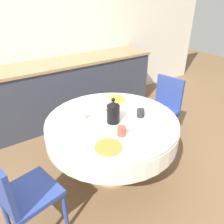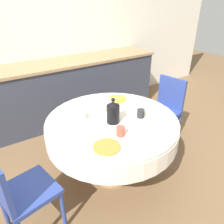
% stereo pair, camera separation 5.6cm
% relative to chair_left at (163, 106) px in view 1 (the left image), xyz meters
% --- Properties ---
extents(ground_plane, '(12.00, 12.00, 0.00)m').
position_rel_chair_left_xyz_m(ground_plane, '(-0.98, -0.21, -0.50)').
color(ground_plane, brown).
extents(wall_back, '(7.00, 0.05, 2.60)m').
position_rel_chair_left_xyz_m(wall_back, '(-0.98, 1.64, 0.80)').
color(wall_back, silver).
rests_on(wall_back, ground_plane).
extents(kitchen_counter, '(3.24, 0.64, 0.94)m').
position_rel_chair_left_xyz_m(kitchen_counter, '(-0.98, 1.30, -0.03)').
color(kitchen_counter, '#383D4C').
rests_on(kitchen_counter, ground_plane).
extents(dining_table, '(1.32, 1.32, 0.72)m').
position_rel_chair_left_xyz_m(dining_table, '(-0.98, -0.21, 0.10)').
color(dining_table, tan).
rests_on(dining_table, ground_plane).
extents(chair_left, '(0.47, 0.47, 0.88)m').
position_rel_chair_left_xyz_m(chair_left, '(0.00, 0.00, 0.00)').
color(chair_left, '#2D428E').
rests_on(chair_left, ground_plane).
extents(chair_right, '(0.47, 0.47, 0.88)m').
position_rel_chair_left_xyz_m(chair_right, '(-1.95, -0.40, 0.00)').
color(chair_right, '#2D428E').
rests_on(chair_right, ground_plane).
extents(plate_near_left, '(0.23, 0.23, 0.01)m').
position_rel_chair_left_xyz_m(plate_near_left, '(-1.26, -0.56, 0.23)').
color(plate_near_left, orange).
rests_on(plate_near_left, dining_table).
extents(cup_near_left, '(0.08, 0.08, 0.08)m').
position_rel_chair_left_xyz_m(cup_near_left, '(-1.07, -0.48, 0.27)').
color(cup_near_left, '#CC4C3D').
rests_on(cup_near_left, dining_table).
extents(plate_near_right, '(0.23, 0.23, 0.01)m').
position_rel_chair_left_xyz_m(plate_near_right, '(-0.67, -0.55, 0.23)').
color(plate_near_right, white).
rests_on(plate_near_right, dining_table).
extents(cup_near_right, '(0.08, 0.08, 0.08)m').
position_rel_chair_left_xyz_m(cup_near_right, '(-0.71, -0.33, 0.27)').
color(cup_near_right, '#28282D').
rests_on(cup_near_right, dining_table).
extents(plate_far_left, '(0.23, 0.23, 0.01)m').
position_rel_chair_left_xyz_m(plate_far_left, '(-1.26, 0.15, 0.23)').
color(plate_far_left, white).
rests_on(plate_far_left, dining_table).
extents(cup_far_left, '(0.08, 0.08, 0.08)m').
position_rel_chair_left_xyz_m(cup_far_left, '(-1.22, -0.05, 0.27)').
color(cup_far_left, white).
rests_on(cup_far_left, dining_table).
extents(plate_far_right, '(0.23, 0.23, 0.01)m').
position_rel_chair_left_xyz_m(plate_far_right, '(-0.68, 0.14, 0.23)').
color(plate_far_right, yellow).
rests_on(plate_far_right, dining_table).
extents(cup_far_right, '(0.08, 0.08, 0.08)m').
position_rel_chair_left_xyz_m(cup_far_right, '(-0.89, 0.07, 0.27)').
color(cup_far_right, '#DBB766').
rests_on(cup_far_right, dining_table).
extents(coffee_carafe, '(0.12, 0.12, 0.26)m').
position_rel_chair_left_xyz_m(coffee_carafe, '(-1.00, -0.26, 0.33)').
color(coffee_carafe, black).
rests_on(coffee_carafe, dining_table).
extents(teapot, '(0.20, 0.14, 0.19)m').
position_rel_chair_left_xyz_m(teapot, '(-0.93, -0.01, 0.31)').
color(teapot, silver).
rests_on(teapot, dining_table).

